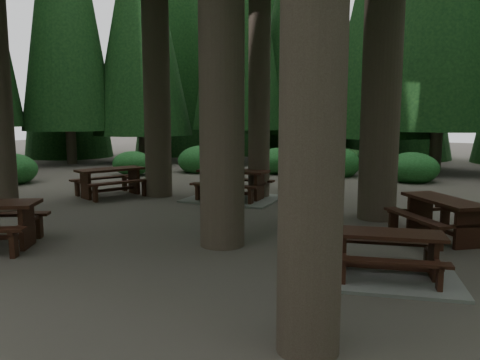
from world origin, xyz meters
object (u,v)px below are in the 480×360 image
Objects in this scene: picnic_table_a at (387,263)px; picnic_table_c at (233,189)px; picnic_table_b at (111,178)px; picnic_table_d at (443,212)px.

picnic_table_a is 0.86× the size of picnic_table_c.
picnic_table_a is 7.13m from picnic_table_c.
picnic_table_c reaches higher than picnic_table_a.
picnic_table_c is (3.42, 1.70, -0.25)m from picnic_table_b.
picnic_table_b is 0.77× the size of picnic_table_c.
picnic_table_a is 1.12× the size of picnic_table_b.
picnic_table_b is 0.96× the size of picnic_table_d.
picnic_table_a is 1.07× the size of picnic_table_d.
picnic_table_b is 9.46m from picnic_table_d.
picnic_table_b is at bearing 143.25° from picnic_table_a.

